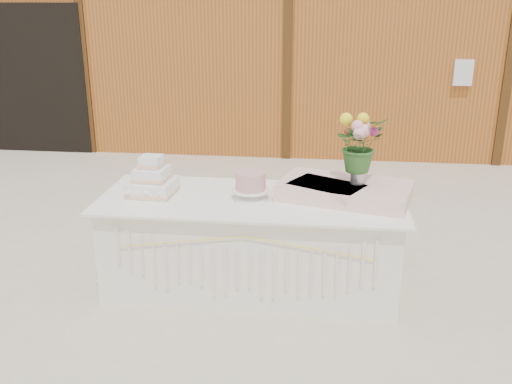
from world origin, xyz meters
TOP-DOWN VIEW (x-y plane):
  - ground at (0.00, 0.00)m, footprint 80.00×80.00m
  - barn at (-0.01, 5.99)m, footprint 12.60×4.60m
  - cake_table at (0.00, -0.00)m, footprint 2.40×1.00m
  - wedding_cake at (-0.80, 0.01)m, footprint 0.37×0.37m
  - pink_cake_stand at (-0.00, -0.01)m, footprint 0.30×0.30m
  - satin_runner at (0.73, 0.09)m, footprint 1.11×0.81m
  - flower_vase at (0.82, 0.09)m, footprint 0.11×0.11m
  - bouquet at (0.82, 0.09)m, footprint 0.50×0.50m
  - loose_flowers at (-0.94, 0.08)m, footprint 0.26×0.38m

SIDE VIEW (x-z plane):
  - ground at x=0.00m, z-range 0.00..0.00m
  - cake_table at x=0.00m, z-range 0.00..0.77m
  - loose_flowers at x=-0.94m, z-range 0.77..0.79m
  - satin_runner at x=0.73m, z-range 0.77..0.90m
  - wedding_cake at x=-0.80m, z-range 0.72..1.04m
  - pink_cake_stand at x=0.00m, z-range 0.78..1.00m
  - flower_vase at x=0.82m, z-range 0.90..1.04m
  - bouquet at x=0.82m, z-range 1.04..1.46m
  - barn at x=-0.01m, z-range 0.03..3.33m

